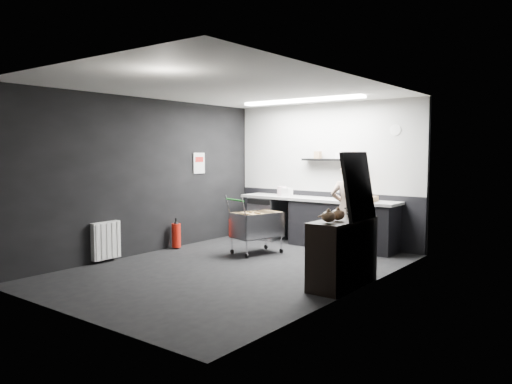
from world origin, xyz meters
The scene contains 22 objects.
floor centered at (0.00, 0.00, 0.00)m, with size 5.50×5.50×0.00m, color black.
ceiling centered at (0.00, 0.00, 2.70)m, with size 5.50×5.50×0.00m, color white.
wall_back centered at (0.00, 2.75, 1.35)m, with size 5.50×5.50×0.00m, color black.
wall_front centered at (0.00, -2.75, 1.35)m, with size 5.50×5.50×0.00m, color black.
wall_left centered at (-2.00, 0.00, 1.35)m, with size 5.50×5.50×0.00m, color black.
wall_right centered at (2.00, 0.00, 1.35)m, with size 5.50×5.50×0.00m, color black.
kitchen_wall_panel centered at (0.00, 2.73, 1.85)m, with size 3.95×0.02×1.70m, color #B9B9B4.
dado_panel centered at (0.00, 2.73, 0.50)m, with size 3.95×0.02×1.00m, color black.
floating_shelf centered at (0.20, 2.62, 1.62)m, with size 1.20×0.22×0.04m, color black.
wall_clock centered at (1.40, 2.72, 2.15)m, with size 0.20×0.20×0.03m, color white.
poster centered at (-1.98, 1.30, 1.55)m, with size 0.02×0.30×0.40m, color silver.
poster_red_band centered at (-1.98, 1.30, 1.62)m, with size 0.01×0.22×0.10m, color red.
radiator centered at (-1.94, -0.90, 0.35)m, with size 0.10×0.50×0.60m, color white.
ceiling_strip centered at (0.00, 1.85, 2.67)m, with size 2.40×0.20×0.04m, color white.
prep_counter centered at (0.14, 2.42, 0.46)m, with size 3.20×0.61×0.90m.
person centered at (0.88, 1.97, 0.79)m, with size 0.58×0.38×1.59m, color beige.
shopping_cart centered at (-0.43, 1.11, 0.47)m, with size 0.76×1.04×0.98m.
sideboard centered at (1.77, 0.15, 0.56)m, with size 0.51×1.18×1.77m.
fire_extinguisher centered at (-1.85, 0.55, 0.26)m, with size 0.16×0.16×0.54m.
cardboard_box centered at (0.96, 2.37, 0.95)m, with size 0.47×0.35×0.09m, color #9C7953.
pink_tub centered at (-0.79, 2.42, 0.99)m, with size 0.18×0.18×0.18m, color silver.
white_container centered at (-0.63, 2.37, 0.98)m, with size 0.18×0.14×0.16m, color white.
Camera 1 is at (4.78, -5.72, 1.78)m, focal length 35.00 mm.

